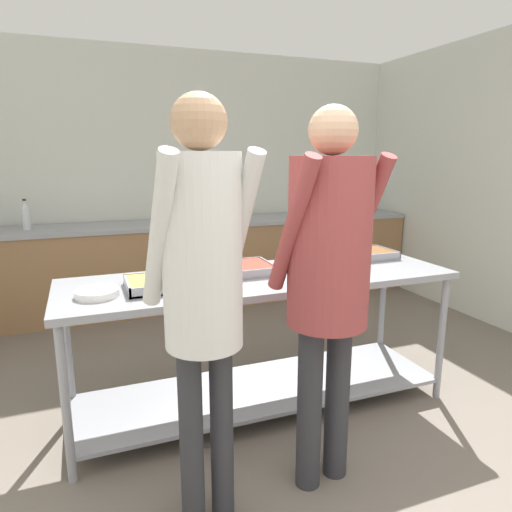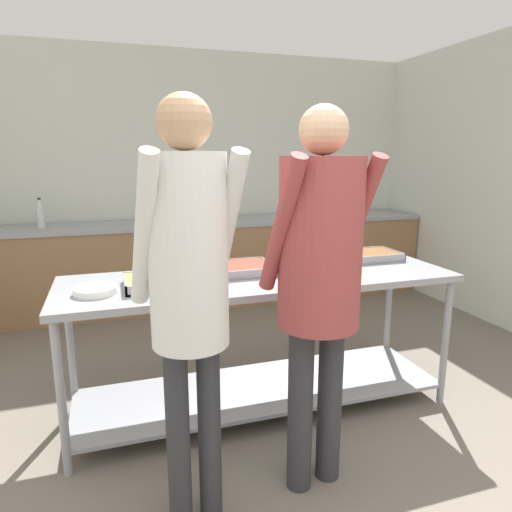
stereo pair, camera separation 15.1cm
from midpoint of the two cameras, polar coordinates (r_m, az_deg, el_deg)
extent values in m
cube|color=silver|center=(5.14, -9.93, 9.64)|extent=(5.05, 0.06, 2.65)
cube|color=olive|center=(4.91, -8.69, -1.07)|extent=(4.89, 0.62, 0.85)
cube|color=gray|center=(4.82, -8.87, 4.09)|extent=(4.89, 0.65, 0.04)
cube|color=black|center=(4.82, -9.33, 4.15)|extent=(0.54, 0.39, 0.02)
cube|color=gray|center=(2.74, -0.83, -2.89)|extent=(2.34, 0.72, 0.04)
cube|color=gray|center=(3.01, -0.78, -16.24)|extent=(2.26, 0.64, 0.02)
cylinder|color=gray|center=(2.46, -24.39, -16.69)|extent=(0.04, 0.04, 0.82)
cylinder|color=gray|center=(3.18, 20.88, -9.66)|extent=(0.04, 0.04, 0.82)
cylinder|color=gray|center=(3.03, -23.78, -11.08)|extent=(0.04, 0.04, 0.82)
cylinder|color=gray|center=(3.64, 14.35, -6.44)|extent=(0.04, 0.04, 0.82)
cylinder|color=white|center=(2.50, -20.86, -4.61)|extent=(0.22, 0.22, 0.01)
cylinder|color=white|center=(2.50, -20.88, -4.34)|extent=(0.22, 0.22, 0.01)
cylinder|color=white|center=(2.49, -20.90, -4.08)|extent=(0.22, 0.22, 0.01)
cube|color=gray|center=(2.56, -12.22, -3.64)|extent=(0.48, 0.31, 0.01)
cube|color=gold|center=(2.56, -12.25, -3.09)|extent=(0.45, 0.29, 0.04)
cube|color=gray|center=(2.41, -11.69, -4.09)|extent=(0.48, 0.01, 0.05)
cube|color=gray|center=(2.70, -12.74, -2.36)|extent=(0.48, 0.01, 0.05)
cube|color=gray|center=(2.54, -17.46, -3.61)|extent=(0.01, 0.31, 0.05)
cube|color=gray|center=(2.60, -7.16, -2.72)|extent=(0.01, 0.31, 0.05)
cube|color=gray|center=(2.80, -3.39, -2.02)|extent=(0.37, 0.33, 0.01)
cube|color=#B23D2D|center=(2.79, -3.39, -1.51)|extent=(0.34, 0.30, 0.04)
cube|color=gray|center=(2.65, -2.36, -2.37)|extent=(0.37, 0.01, 0.05)
cube|color=gray|center=(2.94, -4.32, -0.89)|extent=(0.37, 0.01, 0.05)
cube|color=gray|center=(2.74, -6.93, -1.90)|extent=(0.01, 0.33, 0.05)
cube|color=gray|center=(2.85, 0.01, -1.28)|extent=(0.01, 0.33, 0.05)
cylinder|color=gray|center=(2.93, 4.61, -0.83)|extent=(0.27, 0.27, 0.07)
cylinder|color=beige|center=(2.92, 4.62, -0.30)|extent=(0.24, 0.24, 0.01)
cylinder|color=black|center=(3.01, 8.12, -0.06)|extent=(0.14, 0.02, 0.02)
cube|color=gray|center=(3.25, 11.46, -0.19)|extent=(0.48, 0.29, 0.01)
cube|color=brown|center=(3.24, 11.48, 0.25)|extent=(0.46, 0.27, 0.04)
cube|color=gray|center=(3.13, 12.85, -0.33)|extent=(0.48, 0.01, 0.05)
cube|color=gray|center=(3.36, 10.19, 0.67)|extent=(0.48, 0.01, 0.05)
cube|color=gray|center=(3.13, 7.83, -0.14)|extent=(0.01, 0.29, 0.05)
cube|color=gray|center=(3.37, 14.85, 0.49)|extent=(0.01, 0.29, 0.05)
cylinder|color=#2D2D33|center=(2.06, -10.31, -21.76)|extent=(0.10, 0.10, 0.82)
cylinder|color=#2D2D33|center=(2.11, -6.49, -20.86)|extent=(0.10, 0.10, 0.82)
cylinder|color=silver|center=(1.70, -14.48, 2.78)|extent=(0.12, 0.34, 0.61)
cylinder|color=silver|center=(1.82, -4.41, 3.75)|extent=(0.12, 0.34, 0.61)
cylinder|color=silver|center=(1.77, -9.18, 0.45)|extent=(0.31, 0.31, 0.76)
sphere|color=tan|center=(1.74, -9.76, 16.26)|extent=(0.21, 0.21, 0.21)
cylinder|color=#2D2D33|center=(2.26, 4.69, -18.43)|extent=(0.12, 0.12, 0.81)
cylinder|color=#2D2D33|center=(2.34, 8.22, -17.30)|extent=(0.12, 0.12, 0.81)
cylinder|color=#993D3D|center=(1.90, 2.35, 3.72)|extent=(0.12, 0.34, 0.61)
cylinder|color=#993D3D|center=(2.13, 11.36, 4.43)|extent=(0.12, 0.34, 0.61)
cylinder|color=#993D3D|center=(2.02, 7.04, 1.63)|extent=(0.37, 0.37, 0.75)
sphere|color=tan|center=(1.99, 7.42, 15.35)|extent=(0.21, 0.21, 0.21)
cylinder|color=silver|center=(4.74, -27.62, 4.08)|extent=(0.07, 0.07, 0.19)
cone|color=silver|center=(4.73, -27.78, 5.68)|extent=(0.07, 0.07, 0.07)
cylinder|color=black|center=(4.72, -27.84, 6.23)|extent=(0.03, 0.03, 0.02)
camera|label=1|loc=(0.08, -91.54, -0.34)|focal=32.00mm
camera|label=2|loc=(0.08, 88.46, 0.34)|focal=32.00mm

